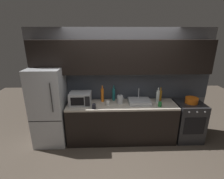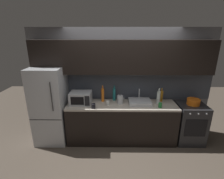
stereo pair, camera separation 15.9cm
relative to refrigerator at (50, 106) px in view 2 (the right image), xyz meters
name	(u,v)px [view 2 (the right image)]	position (x,y,z in m)	size (l,w,h in m)	color
ground_plane	(123,168)	(1.58, -0.90, -0.86)	(10.00, 10.00, 0.00)	#4C4238
back_wall	(122,72)	(1.58, 0.30, 0.69)	(4.13, 0.44, 2.50)	slate
counter_run	(121,122)	(1.58, 0.00, -0.41)	(2.39, 0.60, 0.90)	black
refrigerator	(50,106)	(0.00, 0.00, 0.00)	(0.68, 0.69, 1.71)	#B7BABF
oven_range	(189,123)	(3.11, 0.00, -0.41)	(0.60, 0.62, 0.90)	#232326
microwave	(81,98)	(0.68, 0.02, 0.18)	(0.46, 0.35, 0.27)	#A8AAAF
sink_basin	(140,102)	(1.97, 0.03, 0.08)	(0.48, 0.38, 0.30)	#ADAFB5
kettle	(120,100)	(1.54, 0.04, 0.14)	(0.17, 0.13, 0.21)	#B7BABF
wine_bottle_clear	(158,97)	(2.38, 0.05, 0.19)	(0.08, 0.08, 0.35)	silver
wine_bottle_orange	(103,95)	(1.15, 0.16, 0.20)	(0.07, 0.07, 0.37)	orange
wine_bottle_teal	(114,94)	(1.41, 0.23, 0.19)	(0.07, 0.07, 0.36)	#19666B
wine_bottle_amber	(161,96)	(2.48, 0.19, 0.17)	(0.07, 0.07, 0.31)	#B27019
mug_white	(108,103)	(1.27, -0.05, 0.09)	(0.07, 0.07, 0.09)	silver
mug_green	(160,105)	(2.37, -0.15, 0.09)	(0.07, 0.07, 0.10)	#1E6B2D
mug_dark	(93,106)	(0.98, -0.21, 0.09)	(0.08, 0.08, 0.10)	black
cooking_pot	(193,102)	(3.13, 0.00, 0.11)	(0.28, 0.28, 0.13)	orange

